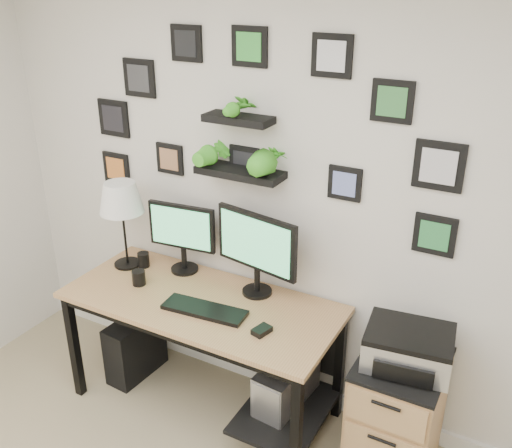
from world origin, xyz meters
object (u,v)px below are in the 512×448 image
Objects in this scene: pc_tower_black at (136,347)px; desk at (210,317)px; monitor_left at (182,233)px; table_lamp at (121,200)px; printer at (408,348)px; monitor_right at (256,248)px; mug at (139,278)px; file_cabinet at (396,414)px; pc_tower_grey at (286,396)px.

desk is at bearing 4.13° from pc_tower_black.
desk is at bearing -32.62° from monitor_left.
table_lamp is (-0.68, 0.09, 0.57)m from desk.
printer is at bearing 3.00° from desk.
monitor_left is at bearing 16.71° from table_lamp.
monitor_right is 1.17× the size of printer.
monitor_right is (0.53, -0.02, 0.04)m from monitor_left.
pc_tower_black is at bearing -179.85° from desk.
mug reaches higher than file_cabinet.
file_cabinet is (1.43, -0.15, -0.67)m from monitor_left.
monitor_left is 1.09× the size of pc_tower_black.
monitor_left is 0.97× the size of printer.
file_cabinet is (1.71, 0.06, 0.13)m from pc_tower_black.
mug is 0.19× the size of pc_tower_grey.
pc_tower_grey is (0.94, 0.09, -0.57)m from mug.
mug is 0.61m from pc_tower_black.
table_lamp is at bearing -163.29° from monitor_left.
file_cabinet is at bearing 4.46° from mug.
monitor_right is 5.99× the size of mug.
pc_tower_black is (-0.60, -0.00, -0.42)m from desk.
pc_tower_grey is at bearing -177.25° from file_cabinet.
monitor_right is 0.97m from printer.
printer reaches higher than pc_tower_grey.
mug is 1.64m from file_cabinet.
printer is (1.45, -0.14, -0.24)m from monitor_left.
monitor_left is (-0.32, 0.20, 0.38)m from desk.
monitor_right reaches higher than pc_tower_black.
desk reaches higher than pc_tower_black.
monitor_left reaches higher than desk.
printer is (0.02, 0.00, 0.43)m from file_cabinet.
pc_tower_black is at bearing -143.84° from monitor_left.
monitor_right is at bearing 172.30° from file_cabinet.
monitor_left reaches higher than printer.
file_cabinet is (0.63, 0.03, 0.11)m from pc_tower_grey.
mug reaches higher than pc_tower_grey.
file_cabinet is at bearing 3.00° from desk.
desk is at bearing -139.17° from monitor_right.
monitor_right reaches higher than mug.
printer is at bearing 4.45° from mug.
desk is at bearing -177.00° from file_cabinet.
pc_tower_black is at bearing -167.31° from monitor_right.
monitor_right is 1.31× the size of pc_tower_black.
printer is at bearing -7.48° from monitor_right.
monitor_left reaches higher than pc_tower_grey.
monitor_left is 1.47m from printer.
mug reaches higher than pc_tower_black.
table_lamp is 1.52m from pc_tower_grey.
pc_tower_black is at bearing 156.07° from mug.
pc_tower_grey reaches higher than pc_tower_black.
monitor_left is 0.88m from pc_tower_black.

